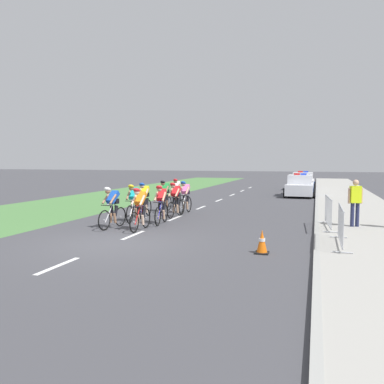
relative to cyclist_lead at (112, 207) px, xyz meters
name	(u,v)px	position (x,y,z in m)	size (l,w,h in m)	color
ground_plane	(113,243)	(1.32, -2.32, -0.79)	(160.00, 160.00, 0.00)	#424247
sidewalk_slab	(351,202)	(8.99, 11.68, -0.73)	(3.90, 60.00, 0.12)	#A3A099
kerb_edge	(317,201)	(7.12, 11.68, -0.72)	(0.16, 60.00, 0.13)	#9E9E99
grass_verge	(119,196)	(-5.99, 11.68, -0.78)	(7.00, 60.00, 0.01)	#4C7F42
lane_markings_centre	(211,204)	(1.32, 9.03, -0.78)	(0.14, 29.60, 0.01)	white
cyclist_lead	(112,207)	(0.00, 0.00, 0.00)	(0.45, 1.72, 1.56)	black
cyclist_second	(140,208)	(1.15, -0.08, 0.00)	(0.42, 1.72, 1.56)	black
cyclist_third	(134,202)	(0.07, 1.62, 0.00)	(0.45, 1.72, 1.56)	black
cyclist_fourth	(161,204)	(1.34, 1.43, 0.00)	(0.45, 1.72, 1.56)	black
cyclist_fifth	(144,199)	(-0.04, 2.90, 0.00)	(0.44, 1.72, 1.56)	black
cyclist_sixth	(175,199)	(1.23, 3.35, 0.00)	(0.44, 1.72, 1.56)	black
cyclist_seventh	(165,196)	(0.13, 4.89, 0.00)	(0.42, 1.72, 1.56)	black
cyclist_eighth	(185,197)	(1.26, 4.62, 0.00)	(0.42, 1.72, 1.56)	black
cyclist_ninth	(177,192)	(0.04, 6.83, 0.00)	(0.45, 1.72, 1.56)	black
police_car_nearest	(300,186)	(5.99, 15.49, -0.11)	(2.01, 4.41, 1.59)	silver
police_car_second	(303,182)	(5.99, 21.57, -0.11)	(2.02, 4.41, 1.59)	white
crowd_barrier_front	(341,226)	(7.75, -1.07, -0.14)	(0.50, 2.32, 1.07)	#B7BABF
crowd_barrier_middle	(328,212)	(7.49, 1.88, -0.14)	(0.64, 2.32, 1.07)	#B7BABF
traffic_cone_near	(262,242)	(5.73, -2.28, -0.48)	(0.36, 0.36, 0.64)	black
spectator_closest	(355,200)	(8.40, 2.33, 0.30)	(0.52, 0.31, 1.68)	#23284C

